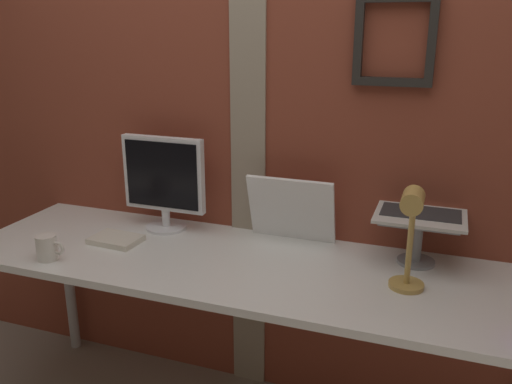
% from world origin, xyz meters
% --- Properties ---
extents(brick_wall_back, '(3.53, 0.16, 2.34)m').
position_xyz_m(brick_wall_back, '(0.00, 0.40, 1.17)').
color(brick_wall_back, brown).
rests_on(brick_wall_back, ground_plane).
extents(desk, '(2.29, 0.66, 0.78)m').
position_xyz_m(desk, '(0.12, 0.01, 0.71)').
color(desk, white).
rests_on(desk, ground_plane).
extents(monitor, '(0.37, 0.18, 0.41)m').
position_xyz_m(monitor, '(-0.34, 0.22, 1.01)').
color(monitor, white).
rests_on(monitor, desk).
extents(laptop_stand, '(0.28, 0.22, 0.18)m').
position_xyz_m(laptop_stand, '(0.72, 0.22, 0.90)').
color(laptop_stand, gray).
rests_on(laptop_stand, desk).
extents(laptop, '(0.33, 0.31, 0.23)m').
position_xyz_m(laptop, '(0.72, 0.30, 1.02)').
color(laptop, silver).
rests_on(laptop, laptop_stand).
extents(whiteboard_panel, '(0.36, 0.10, 0.28)m').
position_xyz_m(whiteboard_panel, '(0.21, 0.27, 0.92)').
color(whiteboard_panel, white).
rests_on(whiteboard_panel, desk).
extents(desk_lamp, '(0.12, 0.20, 0.38)m').
position_xyz_m(desk_lamp, '(0.70, -0.04, 1.01)').
color(desk_lamp, tan).
rests_on(desk_lamp, desk).
extents(coffee_mug, '(0.12, 0.08, 0.10)m').
position_xyz_m(coffee_mug, '(-0.61, -0.22, 0.83)').
color(coffee_mug, silver).
rests_on(coffee_mug, desk).
extents(paper_clutter_stack, '(0.21, 0.15, 0.02)m').
position_xyz_m(paper_clutter_stack, '(-0.46, 0.01, 0.79)').
color(paper_clutter_stack, silver).
rests_on(paper_clutter_stack, desk).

